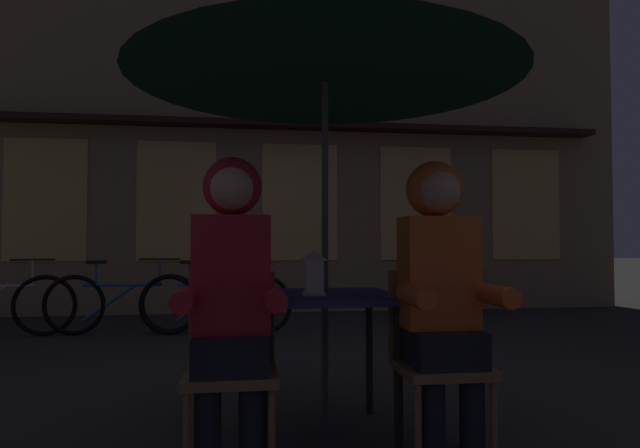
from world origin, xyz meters
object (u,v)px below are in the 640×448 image
(person_right_hooded, at_px, (440,277))
(chair_right, at_px, (436,352))
(chair_left, at_px, (231,358))
(bicycle_second, at_px, (123,303))
(patio_umbrella, at_px, (325,48))
(lantern, at_px, (314,271))
(cafe_table, at_px, (325,313))
(person_left_hooded, at_px, (231,279))
(bicycle_third, at_px, (215,303))
(potted_plant, at_px, (460,277))

(person_right_hooded, bearing_deg, chair_right, 90.00)
(chair_left, relative_size, bicycle_second, 0.52)
(patio_umbrella, xyz_separation_m, person_right_hooded, (0.48, -0.43, -1.21))
(bicycle_second, bearing_deg, lantern, -64.32)
(chair_right, relative_size, person_right_hooded, 0.62)
(bicycle_second, bearing_deg, cafe_table, -62.77)
(person_left_hooded, distance_m, bicycle_third, 3.71)
(person_left_hooded, xyz_separation_m, bicycle_second, (-1.28, 3.84, -0.50))
(chair_right, bearing_deg, patio_umbrella, 142.45)
(chair_right, bearing_deg, bicycle_third, 108.72)
(person_right_hooded, distance_m, potted_plant, 5.09)
(patio_umbrella, height_order, potted_plant, patio_umbrella)
(patio_umbrella, distance_m, person_left_hooded, 1.37)
(cafe_table, height_order, chair_right, chair_right)
(bicycle_third, xyz_separation_m, potted_plant, (3.22, 1.00, 0.20))
(cafe_table, relative_size, lantern, 3.20)
(cafe_table, xyz_separation_m, potted_plant, (2.47, 4.24, -0.09))
(cafe_table, height_order, person_right_hooded, person_right_hooded)
(lantern, bearing_deg, patio_umbrella, 52.66)
(lantern, xyz_separation_m, person_right_hooded, (0.55, -0.33, -0.01))
(cafe_table, bearing_deg, bicycle_third, 102.92)
(patio_umbrella, height_order, chair_left, patio_umbrella)
(person_left_hooded, bearing_deg, bicycle_second, 108.40)
(person_left_hooded, distance_m, potted_plant, 5.53)
(patio_umbrella, bearing_deg, chair_left, -142.45)
(cafe_table, height_order, potted_plant, potted_plant)
(person_left_hooded, distance_m, person_right_hooded, 0.96)
(chair_left, height_order, person_right_hooded, person_right_hooded)
(chair_right, bearing_deg, chair_left, 180.00)
(patio_umbrella, xyz_separation_m, bicycle_second, (-1.76, 3.42, -1.71))
(patio_umbrella, bearing_deg, person_left_hooded, -138.43)
(chair_left, height_order, bicycle_second, chair_left)
(patio_umbrella, height_order, bicycle_second, patio_umbrella)
(cafe_table, xyz_separation_m, person_right_hooded, (0.48, -0.43, 0.21))
(chair_left, bearing_deg, potted_plant, 57.38)
(lantern, relative_size, potted_plant, 0.25)
(chair_left, xyz_separation_m, person_right_hooded, (0.96, -0.06, 0.36))
(cafe_table, relative_size, chair_right, 0.85)
(chair_left, bearing_deg, chair_right, 0.00)
(person_right_hooded, bearing_deg, lantern, 148.87)
(chair_left, height_order, chair_right, same)
(cafe_table, distance_m, potted_plant, 4.91)
(chair_left, distance_m, chair_right, 0.96)
(cafe_table, bearing_deg, person_right_hooded, -41.57)
(person_left_hooded, bearing_deg, chair_left, 90.00)
(person_right_hooded, bearing_deg, potted_plant, 66.89)
(lantern, bearing_deg, bicycle_third, 101.40)
(cafe_table, height_order, chair_left, chair_left)
(chair_right, xyz_separation_m, person_right_hooded, (0.00, -0.06, 0.36))
(lantern, distance_m, chair_right, 0.72)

